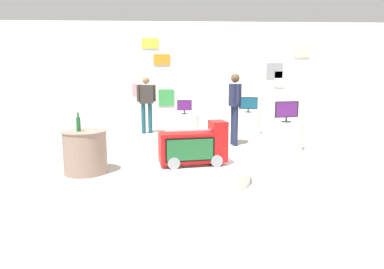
% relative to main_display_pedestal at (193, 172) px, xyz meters
% --- Properties ---
extents(ground_plane, '(30.00, 30.00, 0.00)m').
position_rel_main_display_pedestal_xyz_m(ground_plane, '(0.35, 0.42, -0.12)').
color(ground_plane, '#B2ADA3').
extents(back_wall_display, '(12.95, 0.13, 3.37)m').
position_rel_main_display_pedestal_xyz_m(back_wall_display, '(0.35, 5.67, 1.57)').
color(back_wall_display, silver).
rests_on(back_wall_display, ground).
extents(main_display_pedestal, '(1.79, 1.79, 0.24)m').
position_rel_main_display_pedestal_xyz_m(main_display_pedestal, '(0.00, 0.00, 0.00)').
color(main_display_pedestal, silver).
rests_on(main_display_pedestal, ground).
extents(novelty_firetruck_tv, '(1.09, 0.57, 0.69)m').
position_rel_main_display_pedestal_xyz_m(novelty_firetruck_tv, '(0.02, -0.00, 0.40)').
color(novelty_firetruck_tv, gray).
rests_on(novelty_firetruck_tv, main_display_pedestal).
extents(display_pedestal_left_rear, '(0.76, 0.76, 0.62)m').
position_rel_main_display_pedestal_xyz_m(display_pedestal_left_rear, '(2.19, 2.22, 0.19)').
color(display_pedestal_left_rear, silver).
rests_on(display_pedestal_left_rear, ground).
extents(tv_on_left_rear, '(0.57, 0.21, 0.47)m').
position_rel_main_display_pedestal_xyz_m(tv_on_left_rear, '(2.19, 2.21, 0.77)').
color(tv_on_left_rear, black).
rests_on(tv_on_left_rear, display_pedestal_left_rear).
extents(display_pedestal_center_rear, '(0.85, 0.85, 0.62)m').
position_rel_main_display_pedestal_xyz_m(display_pedestal_center_rear, '(-0.06, 4.08, 0.19)').
color(display_pedestal_center_rear, silver).
rests_on(display_pedestal_center_rear, ground).
extents(tv_on_center_rear, '(0.40, 0.18, 0.39)m').
position_rel_main_display_pedestal_xyz_m(tv_on_center_rear, '(-0.06, 4.08, 0.72)').
color(tv_on_center_rear, black).
rests_on(tv_on_center_rear, display_pedestal_center_rear).
extents(display_pedestal_right_rear, '(0.72, 0.72, 0.62)m').
position_rel_main_display_pedestal_xyz_m(display_pedestal_right_rear, '(1.81, 4.52, 0.19)').
color(display_pedestal_right_rear, silver).
rests_on(display_pedestal_right_rear, ground).
extents(tv_on_right_rear, '(0.52, 0.19, 0.44)m').
position_rel_main_display_pedestal_xyz_m(tv_on_right_rear, '(1.81, 4.51, 0.75)').
color(tv_on_right_rear, black).
rests_on(tv_on_right_rear, display_pedestal_right_rear).
extents(side_table_round, '(0.74, 0.74, 0.72)m').
position_rel_main_display_pedestal_xyz_m(side_table_round, '(-1.79, 0.44, 0.25)').
color(side_table_round, gray).
rests_on(side_table_round, ground).
extents(bottle_on_side_table, '(0.07, 0.07, 0.31)m').
position_rel_main_display_pedestal_xyz_m(bottle_on_side_table, '(-1.86, 0.39, 0.73)').
color(bottle_on_side_table, '#195926').
rests_on(bottle_on_side_table, side_table_round).
extents(shopper_browsing_near_truck, '(0.54, 0.30, 1.65)m').
position_rel_main_display_pedestal_xyz_m(shopper_browsing_near_truck, '(-1.17, 4.65, 0.85)').
color(shopper_browsing_near_truck, '#194751').
rests_on(shopper_browsing_near_truck, ground).
extents(shopper_browsing_rear, '(0.24, 0.56, 1.70)m').
position_rel_main_display_pedestal_xyz_m(shopper_browsing_rear, '(1.11, 2.76, 0.88)').
color(shopper_browsing_rear, '#1E233F').
rests_on(shopper_browsing_rear, ground).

